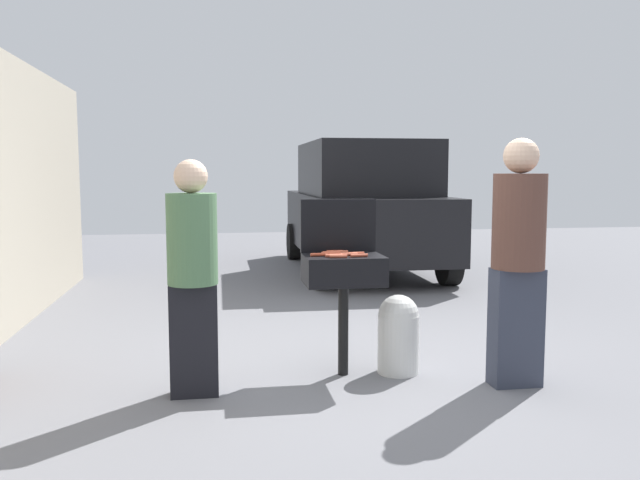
{
  "coord_description": "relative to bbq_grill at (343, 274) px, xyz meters",
  "views": [
    {
      "loc": [
        -1.02,
        -4.97,
        1.56
      ],
      "look_at": [
        -0.15,
        0.35,
        1.0
      ],
      "focal_mm": 36.56,
      "sensor_mm": 36.0,
      "label": 1
    }
  ],
  "objects": [
    {
      "name": "hot_dog_1",
      "position": [
        -0.07,
        -0.14,
        0.16
      ],
      "size": [
        0.13,
        0.04,
        0.03
      ],
      "primitive_type": "cylinder",
      "rotation": [
        0.0,
        1.57,
        -0.11
      ],
      "color": "#C6593D",
      "rests_on": "bbq_grill"
    },
    {
      "name": "hot_dog_8",
      "position": [
        -0.01,
        0.1,
        0.16
      ],
      "size": [
        0.13,
        0.04,
        0.03
      ],
      "primitive_type": "cylinder",
      "rotation": [
        0.0,
        1.57,
        0.07
      ],
      "color": "#C6593D",
      "rests_on": "bbq_grill"
    },
    {
      "name": "hot_dog_0",
      "position": [
        0.03,
        -0.04,
        0.16
      ],
      "size": [
        0.13,
        0.03,
        0.03
      ],
      "primitive_type": "cylinder",
      "rotation": [
        0.0,
        1.57,
        -0.0
      ],
      "color": "#C6593D",
      "rests_on": "bbq_grill"
    },
    {
      "name": "bbq_grill",
      "position": [
        0.0,
        0.0,
        0.0
      ],
      "size": [
        0.6,
        0.44,
        0.93
      ],
      "color": "black",
      "rests_on": "ground"
    },
    {
      "name": "hot_dog_2",
      "position": [
        -0.1,
        0.04,
        0.16
      ],
      "size": [
        0.13,
        0.03,
        0.03
      ],
      "primitive_type": "cylinder",
      "rotation": [
        0.0,
        1.57,
        0.05
      ],
      "color": "#C6593D",
      "rests_on": "bbq_grill"
    },
    {
      "name": "hot_dog_3",
      "position": [
        -0.04,
        0.13,
        0.16
      ],
      "size": [
        0.13,
        0.04,
        0.03
      ],
      "primitive_type": "cylinder",
      "rotation": [
        0.0,
        1.57,
        -0.12
      ],
      "color": "#AD4228",
      "rests_on": "bbq_grill"
    },
    {
      "name": "parked_minivan",
      "position": [
        1.35,
        5.2,
        0.24
      ],
      "size": [
        2.05,
        4.41,
        2.02
      ],
      "rotation": [
        0.0,
        0.0,
        3.13
      ],
      "color": "black",
      "rests_on": "ground"
    },
    {
      "name": "hot_dog_5",
      "position": [
        -0.08,
        0.07,
        0.16
      ],
      "size": [
        0.13,
        0.03,
        0.03
      ],
      "primitive_type": "cylinder",
      "rotation": [
        0.0,
        1.57,
        0.02
      ],
      "color": "#B74C33",
      "rests_on": "bbq_grill"
    },
    {
      "name": "person_left",
      "position": [
        -1.12,
        -0.29,
        0.11
      ],
      "size": [
        0.35,
        0.35,
        1.65
      ],
      "rotation": [
        0.0,
        0.0,
        -0.01
      ],
      "color": "black",
      "rests_on": "ground"
    },
    {
      "name": "hot_dog_10",
      "position": [
        -0.09,
        0.01,
        0.16
      ],
      "size": [
        0.13,
        0.03,
        0.03
      ],
      "primitive_type": "cylinder",
      "rotation": [
        0.0,
        1.57,
        -0.01
      ],
      "color": "#AD4228",
      "rests_on": "bbq_grill"
    },
    {
      "name": "hot_dog_6",
      "position": [
        0.09,
        -0.12,
        0.16
      ],
      "size": [
        0.13,
        0.04,
        0.03
      ],
      "primitive_type": "cylinder",
      "rotation": [
        0.0,
        1.57,
        0.08
      ],
      "color": "#B74C33",
      "rests_on": "bbq_grill"
    },
    {
      "name": "propane_tank",
      "position": [
        0.43,
        -0.03,
        -0.47
      ],
      "size": [
        0.32,
        0.32,
        0.62
      ],
      "color": "silver",
      "rests_on": "ground"
    },
    {
      "name": "hot_dog_4",
      "position": [
        0.09,
        -0.01,
        0.16
      ],
      "size": [
        0.13,
        0.03,
        0.03
      ],
      "primitive_type": "cylinder",
      "rotation": [
        0.0,
        1.57,
        0.04
      ],
      "color": "#AD4228",
      "rests_on": "bbq_grill"
    },
    {
      "name": "person_right",
      "position": [
        1.2,
        -0.45,
        0.19
      ],
      "size": [
        0.38,
        0.38,
        1.81
      ],
      "rotation": [
        0.0,
        0.0,
        3.23
      ],
      "color": "#333847",
      "rests_on": "ground"
    },
    {
      "name": "grill_lid_open",
      "position": [
        0.0,
        0.22,
        0.35
      ],
      "size": [
        0.6,
        0.05,
        0.42
      ],
      "primitive_type": "cube",
      "color": "black",
      "rests_on": "bbq_grill"
    },
    {
      "name": "hot_dog_9",
      "position": [
        -0.19,
        -0.03,
        0.16
      ],
      "size": [
        0.13,
        0.04,
        0.03
      ],
      "primitive_type": "cylinder",
      "rotation": [
        0.0,
        1.57,
        0.1
      ],
      "color": "#AD4228",
      "rests_on": "bbq_grill"
    },
    {
      "name": "hot_dog_7",
      "position": [
        -0.09,
        -0.09,
        0.16
      ],
      "size": [
        0.13,
        0.03,
        0.03
      ],
      "primitive_type": "cylinder",
      "rotation": [
        0.0,
        1.57,
        0.03
      ],
      "color": "#C6593D",
      "rests_on": "bbq_grill"
    },
    {
      "name": "ground_plane",
      "position": [
        0.05,
        0.15,
        -0.79
      ],
      "size": [
        24.0,
        24.0,
        0.0
      ],
      "primitive_type": "plane",
      "color": "slate"
    }
  ]
}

